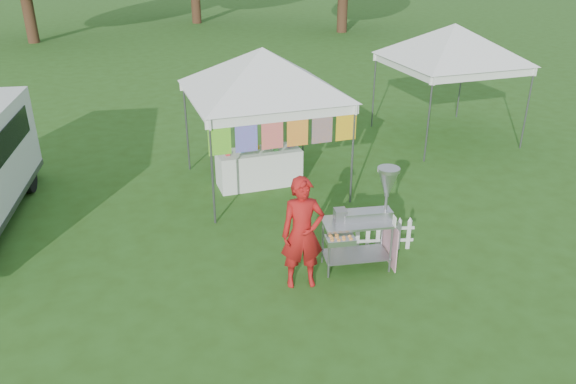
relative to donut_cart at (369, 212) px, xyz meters
name	(u,v)px	position (x,y,z in m)	size (l,w,h in m)	color
ground	(325,265)	(-0.64, 0.25, -1.02)	(120.00, 120.00, 0.00)	#2A4E16
canopy_main	(262,48)	(-0.64, 3.74, 1.96)	(4.24, 4.24, 3.45)	#59595E
canopy_right	(456,24)	(4.86, 5.25, 1.97)	(4.24, 4.24, 3.45)	#59595E
donut_cart	(369,212)	(0.00, 0.00, 0.00)	(1.35, 0.84, 1.74)	gray
vendor	(302,233)	(-1.19, -0.14, -0.11)	(0.67, 0.44, 1.83)	#A31414
picket_fence	(378,235)	(0.42, 0.42, -0.74)	(1.22, 0.35, 0.56)	silver
display_table	(259,168)	(-0.76, 3.80, -0.62)	(1.80, 0.70, 0.80)	white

